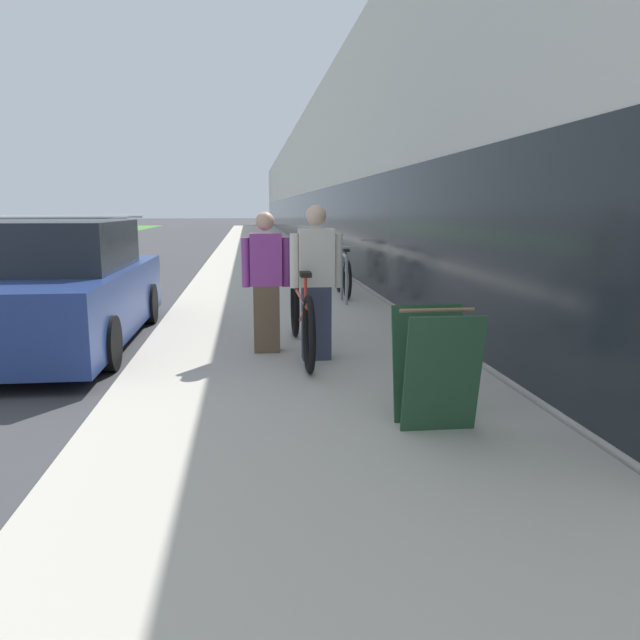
# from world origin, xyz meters

# --- Properties ---
(sidewalk_slab) EXTENTS (3.65, 70.00, 0.10)m
(sidewalk_slab) POSITION_xyz_m (5.24, 21.00, 0.05)
(sidewalk_slab) COLOR #BCB5A5
(sidewalk_slab) RESTS_ON ground
(storefront_facade) EXTENTS (10.01, 70.00, 5.70)m
(storefront_facade) POSITION_xyz_m (12.09, 29.00, 2.84)
(storefront_facade) COLOR silver
(storefront_facade) RESTS_ON ground
(lawn_strip) EXTENTS (4.35, 70.00, 0.03)m
(lawn_strip) POSITION_xyz_m (-5.98, 25.00, 0.01)
(lawn_strip) COLOR #478438
(lawn_strip) RESTS_ON ground
(tandem_bicycle) EXTENTS (0.52, 2.62, 0.99)m
(tandem_bicycle) POSITION_xyz_m (5.27, 1.33, 0.52)
(tandem_bicycle) COLOR black
(tandem_bicycle) RESTS_ON sidewalk_slab
(person_rider) EXTENTS (0.56, 0.22, 1.66)m
(person_rider) POSITION_xyz_m (5.41, 1.01, 0.93)
(person_rider) COLOR #33384C
(person_rider) RESTS_ON sidewalk_slab
(person_bystander) EXTENTS (0.54, 0.21, 1.58)m
(person_bystander) POSITION_xyz_m (4.89, 1.42, 0.90)
(person_bystander) COLOR brown
(person_bystander) RESTS_ON sidewalk_slab
(bike_rack_hoop) EXTENTS (0.05, 0.60, 0.84)m
(bike_rack_hoop) POSITION_xyz_m (6.34, 5.06, 0.61)
(bike_rack_hoop) COLOR gray
(bike_rack_hoop) RESTS_ON sidewalk_slab
(cruiser_bike_nearest) EXTENTS (0.52, 1.74, 0.91)m
(cruiser_bike_nearest) POSITION_xyz_m (6.46, 5.93, 0.48)
(cruiser_bike_nearest) COLOR black
(cruiser_bike_nearest) RESTS_ON sidewalk_slab
(cruiser_bike_middle) EXTENTS (0.52, 1.81, 0.91)m
(cruiser_bike_middle) POSITION_xyz_m (6.61, 8.31, 0.49)
(cruiser_bike_middle) COLOR black
(cruiser_bike_middle) RESTS_ON sidewalk_slab
(sandwich_board_sign) EXTENTS (0.56, 0.56, 0.90)m
(sandwich_board_sign) POSITION_xyz_m (6.06, -1.21, 0.55)
(sandwich_board_sign) COLOR #23472D
(sandwich_board_sign) RESTS_ON sidewalk_slab
(parked_sedan_curbside) EXTENTS (1.88, 4.75, 1.63)m
(parked_sedan_curbside) POSITION_xyz_m (2.36, 2.54, 0.71)
(parked_sedan_curbside) COLOR navy
(parked_sedan_curbside) RESTS_ON ground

